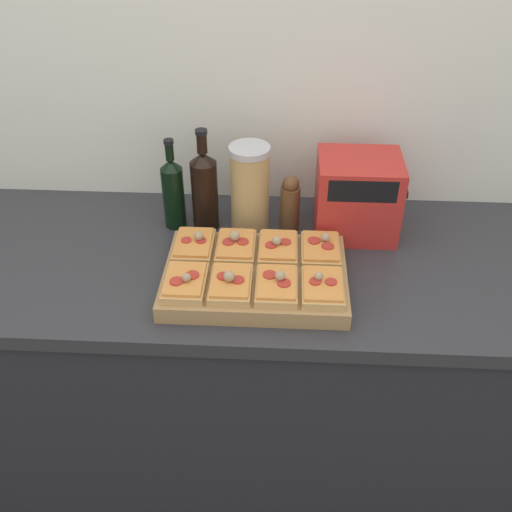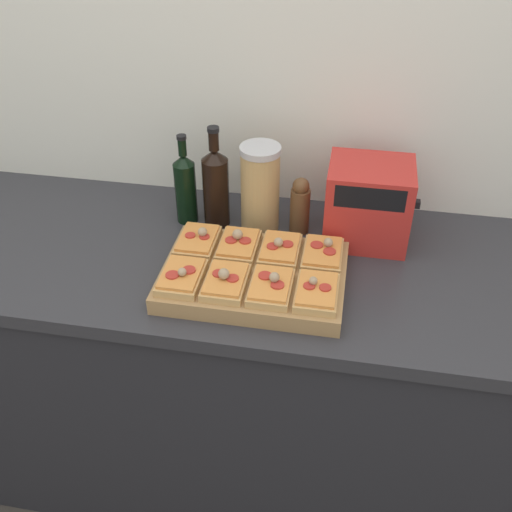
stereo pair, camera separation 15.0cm
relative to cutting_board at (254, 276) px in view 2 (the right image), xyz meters
The scene contains 16 objects.
wall_back 0.57m from the cutting_board, 98.99° to the left, with size 6.00×0.06×2.50m.
kitchen_counter 0.49m from the cutting_board, 124.03° to the left, with size 2.63×0.67×0.91m.
cutting_board is the anchor object (origin of this frame).
pizza_slice_back_left 0.18m from the cutting_board, 154.92° to the left, with size 0.10×0.14×0.05m.
pizza_slice_back_midleft 0.10m from the cutting_board, 125.55° to the left, with size 0.10×0.14×0.06m.
pizza_slice_back_midright 0.10m from the cutting_board, 54.39° to the left, with size 0.10×0.14×0.05m.
pizza_slice_back_right 0.19m from the cutting_board, 25.09° to the left, with size 0.10×0.14×0.05m.
pizza_slice_front_left 0.18m from the cutting_board, 154.91° to the right, with size 0.10×0.14×0.05m.
pizza_slice_front_midleft 0.10m from the cutting_board, 125.59° to the right, with size 0.10×0.14×0.06m.
pizza_slice_front_midright 0.10m from the cutting_board, 54.15° to the right, with size 0.10×0.14×0.05m.
pizza_slice_front_right 0.18m from the cutting_board, 24.92° to the right, with size 0.10×0.14×0.05m.
olive_oil_bottle 0.37m from the cutting_board, 133.43° to the left, with size 0.06×0.06×0.27m.
wine_bottle 0.32m from the cutting_board, 121.10° to the left, with size 0.07×0.07×0.30m.
grain_jar_tall 0.28m from the cutting_board, 96.51° to the left, with size 0.11×0.11×0.25m.
pepper_mill 0.28m from the cutting_board, 72.12° to the left, with size 0.06×0.06×0.17m.
toaster_oven 0.38m from the cutting_board, 43.86° to the left, with size 0.25×0.19×0.22m.
Camera 2 is at (0.29, -0.95, 1.87)m, focal length 42.00 mm.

